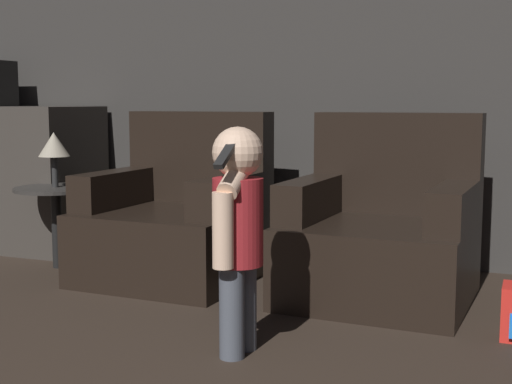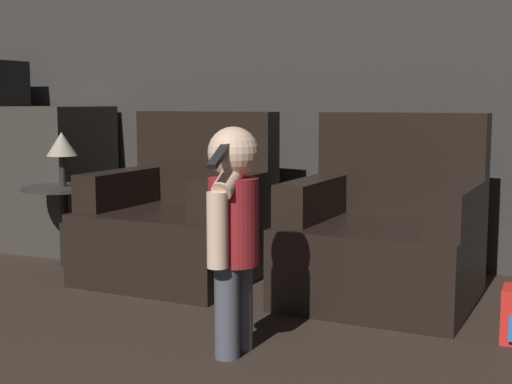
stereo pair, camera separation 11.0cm
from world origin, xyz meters
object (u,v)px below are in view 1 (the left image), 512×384
object	(u,v)px
person_toddler	(237,222)
lamp	(54,146)
armchair_right	(382,236)
armchair_left	(177,222)

from	to	relation	value
person_toddler	lamp	xyz separation A→B (m)	(-1.56, 0.95, 0.20)
armchair_right	lamp	size ratio (longest dim) A/B	2.87
armchair_left	armchair_right	distance (m)	1.15
armchair_right	person_toddler	bearing A→B (deg)	-106.48
armchair_left	armchair_right	bearing A→B (deg)	2.15
armchair_right	person_toddler	world-z (taller)	armchair_right
armchair_right	lamp	distance (m)	1.95
armchair_right	person_toddler	distance (m)	1.09
armchair_right	lamp	bearing A→B (deg)	-175.46
armchair_left	person_toddler	size ratio (longest dim) A/B	1.04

